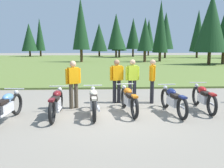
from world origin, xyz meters
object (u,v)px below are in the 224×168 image
(rider_checking_bike, at_px, (152,78))
(motorcycle_red, at_px, (203,97))
(motorcycle_navy, at_px, (173,100))
(motorcycle_maroon, at_px, (56,103))
(motorcycle_cream, at_px, (94,102))
(rider_near_row_end, at_px, (132,78))
(motorcycle_sky_blue, at_px, (6,107))
(rider_with_back_turned, at_px, (73,82))
(rider_in_hivis_vest, at_px, (117,78))
(motorcycle_orange, at_px, (129,99))

(rider_checking_bike, bearing_deg, motorcycle_red, -36.20)
(motorcycle_navy, relative_size, rider_checking_bike, 1.26)
(motorcycle_maroon, height_order, rider_checking_bike, rider_checking_bike)
(motorcycle_maroon, xyz_separation_m, motorcycle_red, (4.86, 0.56, 0.00))
(motorcycle_cream, relative_size, rider_near_row_end, 1.26)
(motorcycle_sky_blue, xyz_separation_m, motorcycle_navy, (5.07, 0.62, 0.00))
(motorcycle_cream, height_order, motorcycle_navy, same)
(motorcycle_maroon, height_order, rider_near_row_end, rider_near_row_end)
(motorcycle_navy, distance_m, rider_with_back_turned, 3.42)
(motorcycle_maroon, distance_m, motorcycle_red, 4.90)
(motorcycle_sky_blue, xyz_separation_m, rider_in_hivis_vest, (3.35, 2.18, 0.51))
(motorcycle_navy, bearing_deg, motorcycle_cream, -177.96)
(motorcycle_cream, height_order, motorcycle_red, same)
(rider_near_row_end, bearing_deg, rider_checking_bike, -4.48)
(rider_near_row_end, bearing_deg, motorcycle_cream, -131.29)
(rider_with_back_turned, bearing_deg, motorcycle_cream, -50.85)
(motorcycle_sky_blue, distance_m, rider_checking_bike, 5.18)
(motorcycle_cream, bearing_deg, rider_in_hivis_vest, 63.08)
(rider_with_back_turned, bearing_deg, motorcycle_maroon, -112.83)
(rider_with_back_turned, bearing_deg, rider_checking_bike, 13.22)
(rider_near_row_end, xyz_separation_m, rider_in_hivis_vest, (-0.60, 0.02, 0.00))
(motorcycle_red, relative_size, rider_checking_bike, 1.26)
(motorcycle_maroon, relative_size, rider_checking_bike, 1.26)
(motorcycle_sky_blue, height_order, motorcycle_orange, same)
(motorcycle_maroon, height_order, motorcycle_navy, same)
(motorcycle_cream, height_order, rider_checking_bike, rider_checking_bike)
(motorcycle_sky_blue, relative_size, motorcycle_maroon, 1.00)
(motorcycle_cream, distance_m, motorcycle_orange, 1.18)
(motorcycle_cream, relative_size, rider_with_back_turned, 1.26)
(motorcycle_red, bearing_deg, motorcycle_sky_blue, -171.02)
(motorcycle_navy, bearing_deg, motorcycle_maroon, -176.99)
(motorcycle_sky_blue, distance_m, motorcycle_red, 6.31)
(rider_in_hivis_vest, bearing_deg, motorcycle_navy, -42.11)
(rider_with_back_turned, bearing_deg, motorcycle_orange, -18.49)
(motorcycle_orange, distance_m, rider_near_row_end, 1.49)
(motorcycle_sky_blue, distance_m, rider_in_hivis_vest, 4.03)
(motorcycle_maroon, xyz_separation_m, rider_with_back_turned, (0.42, 0.99, 0.51))
(motorcycle_red, relative_size, rider_in_hivis_vest, 1.26)
(motorcycle_orange, bearing_deg, motorcycle_maroon, -170.86)
(rider_near_row_end, bearing_deg, motorcycle_maroon, -146.01)
(motorcycle_sky_blue, distance_m, motorcycle_maroon, 1.43)
(motorcycle_sky_blue, xyz_separation_m, motorcycle_maroon, (1.37, 0.43, 0.00))
(rider_in_hivis_vest, bearing_deg, motorcycle_cream, -116.92)
(rider_with_back_turned, distance_m, rider_in_hivis_vest, 1.74)
(motorcycle_sky_blue, xyz_separation_m, motorcycle_red, (6.23, 0.98, 0.00))
(motorcycle_orange, bearing_deg, rider_in_hivis_vest, 102.53)
(motorcycle_navy, distance_m, rider_near_row_end, 1.98)
(motorcycle_cream, distance_m, motorcycle_navy, 2.56)
(motorcycle_orange, height_order, motorcycle_navy, same)
(motorcycle_cream, xyz_separation_m, motorcycle_orange, (1.14, 0.26, 0.00))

